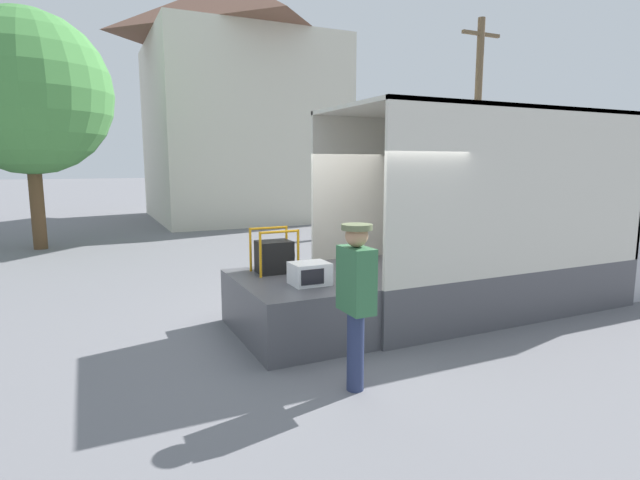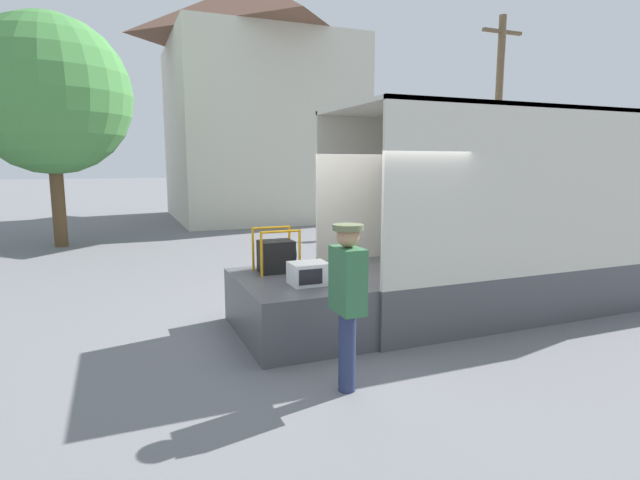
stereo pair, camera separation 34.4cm
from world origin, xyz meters
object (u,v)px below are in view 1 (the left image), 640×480
Objects in this scene: box_truck at (557,238)px; street_tree at (28,93)px; microwave at (310,274)px; worker_person at (356,290)px; portable_generator at (275,256)px; utility_pole at (477,119)px.

street_tree is (-8.82, 9.48, 3.16)m from box_truck.
box_truck is at bearing -47.06° from street_tree.
box_truck reaches higher than microwave.
box_truck reaches higher than worker_person.
worker_person is (0.00, -2.39, 0.06)m from portable_generator.
box_truck is 5.03m from microwave.
worker_person is at bearing -89.94° from portable_generator.
utility_pole reaches higher than street_tree.
portable_generator is 10.19m from street_tree.
microwave is at bearing -139.85° from utility_pole.
portable_generator is at bearing 174.39° from box_truck.
box_truck is at bearing 19.95° from worker_person.
portable_generator is at bearing 99.96° from microwave.
street_tree is at bearing 112.12° from portable_generator.
street_tree reaches higher than box_truck.
portable_generator is 0.10× the size of street_tree.
worker_person is at bearing -136.16° from utility_pole.
microwave is 0.28× the size of worker_person.
utility_pole reaches higher than worker_person.
box_truck is at bearing -125.00° from utility_pole.
box_truck is at bearing 4.24° from microwave.
utility_pole is (11.78, 8.93, 3.07)m from portable_generator.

